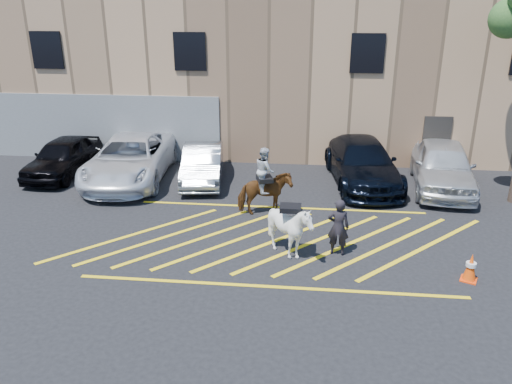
# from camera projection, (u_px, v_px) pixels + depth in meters

# --- Properties ---
(ground) EXTENTS (90.00, 90.00, 0.00)m
(ground) POSITION_uv_depth(u_px,v_px,m) (276.00, 236.00, 14.74)
(ground) COLOR black
(ground) RESTS_ON ground
(car_black_suv) EXTENTS (1.90, 4.38, 1.47)m
(car_black_suv) POSITION_uv_depth(u_px,v_px,m) (63.00, 157.00, 19.71)
(car_black_suv) COLOR black
(car_black_suv) RESTS_ON ground
(car_white_pickup) EXTENTS (3.19, 6.14, 1.65)m
(car_white_pickup) POSITION_uv_depth(u_px,v_px,m) (130.00, 159.00, 19.13)
(car_white_pickup) COLOR white
(car_white_pickup) RESTS_ON ground
(car_silver_sedan) EXTENTS (2.00, 4.30, 1.36)m
(car_silver_sedan) POSITION_uv_depth(u_px,v_px,m) (203.00, 164.00, 19.05)
(car_silver_sedan) COLOR gray
(car_silver_sedan) RESTS_ON ground
(car_blue_suv) EXTENTS (2.93, 5.77, 1.61)m
(car_blue_suv) POSITION_uv_depth(u_px,v_px,m) (362.00, 162.00, 18.81)
(car_blue_suv) COLOR black
(car_blue_suv) RESTS_ON ground
(car_white_suv) EXTENTS (2.63, 5.28, 1.73)m
(car_white_suv) POSITION_uv_depth(u_px,v_px,m) (443.00, 166.00, 18.24)
(car_white_suv) COLOR silver
(car_white_suv) RESTS_ON ground
(handler) EXTENTS (0.63, 0.45, 1.61)m
(handler) POSITION_uv_depth(u_px,v_px,m) (338.00, 227.00, 13.44)
(handler) COLOR black
(handler) RESTS_ON ground
(warehouse) EXTENTS (32.42, 10.20, 7.30)m
(warehouse) POSITION_uv_depth(u_px,v_px,m) (293.00, 62.00, 24.55)
(warehouse) COLOR tan
(warehouse) RESTS_ON ground
(hatching_zone) EXTENTS (12.60, 5.12, 0.01)m
(hatching_zone) POSITION_uv_depth(u_px,v_px,m) (276.00, 241.00, 14.46)
(hatching_zone) COLOR yellow
(hatching_zone) RESTS_ON ground
(mounted_bay) EXTENTS (1.85, 1.25, 2.24)m
(mounted_bay) POSITION_uv_depth(u_px,v_px,m) (265.00, 188.00, 15.95)
(mounted_bay) COLOR brown
(mounted_bay) RESTS_ON ground
(saddled_white) EXTENTS (1.28, 1.44, 1.58)m
(saddled_white) POSITION_uv_depth(u_px,v_px,m) (290.00, 229.00, 13.34)
(saddled_white) COLOR white
(saddled_white) RESTS_ON ground
(traffic_cone) EXTENTS (0.50, 0.50, 0.73)m
(traffic_cone) POSITION_uv_depth(u_px,v_px,m) (471.00, 267.00, 12.30)
(traffic_cone) COLOR #FF3D0A
(traffic_cone) RESTS_ON ground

